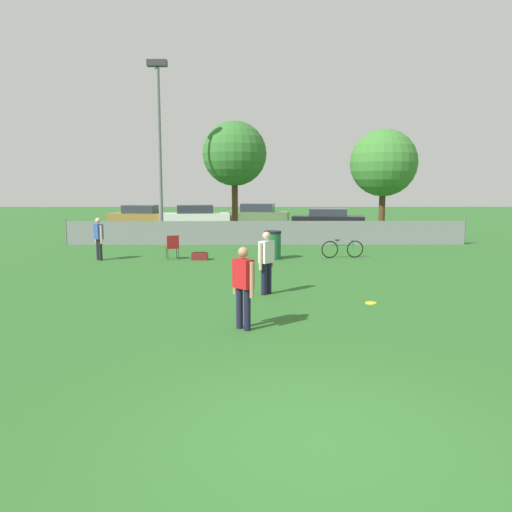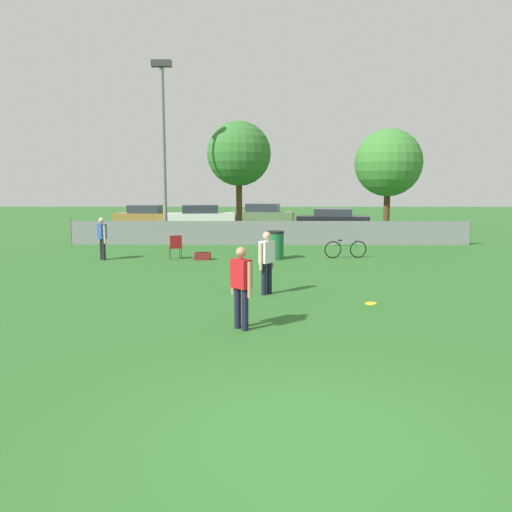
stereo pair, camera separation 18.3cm
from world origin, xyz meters
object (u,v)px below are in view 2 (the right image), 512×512
at_px(parked_car_tan, 146,216).
at_px(parked_car_dark, 333,219).
at_px(trash_bin, 275,245).
at_px(tree_far_right, 388,163).
at_px(spectator_in_blue, 102,236).
at_px(frisbee_disc, 371,303).
at_px(tree_near_pole, 239,154).
at_px(parked_car_white, 200,216).
at_px(light_pole, 163,137).
at_px(gear_bag_sideline, 203,256).
at_px(player_receiver_white, 267,259).
at_px(player_thrower_red, 241,283).
at_px(parked_car_olive, 263,215).
at_px(folding_chair_sideline, 175,246).
at_px(bicycle_sideline, 346,249).

relative_size(parked_car_tan, parked_car_dark, 0.89).
bearing_deg(trash_bin, tree_far_right, 51.21).
xyz_separation_m(spectator_in_blue, frisbee_disc, (8.35, -6.90, -0.86)).
height_order(tree_far_right, spectator_in_blue, tree_far_right).
bearing_deg(parked_car_tan, tree_near_pole, -40.86).
bearing_deg(parked_car_tan, parked_car_white, 2.89).
xyz_separation_m(light_pole, parked_car_tan, (-3.15, 9.88, -4.22)).
distance_m(frisbee_disc, gear_bag_sideline, 8.37).
bearing_deg(trash_bin, player_receiver_white, -93.95).
relative_size(frisbee_disc, parked_car_white, 0.06).
xyz_separation_m(tree_far_right, player_thrower_red, (-6.94, -16.63, -2.96)).
distance_m(light_pole, gear_bag_sideline, 7.47).
distance_m(spectator_in_blue, gear_bag_sideline, 3.75).
bearing_deg(parked_car_dark, trash_bin, -96.78).
bearing_deg(parked_car_olive, trash_bin, -79.14).
relative_size(tree_far_right, spectator_in_blue, 3.59).
bearing_deg(parked_car_tan, parked_car_dark, -1.71).
bearing_deg(frisbee_disc, light_pole, 119.86).
bearing_deg(player_thrower_red, trash_bin, 129.64).
height_order(player_receiver_white, parked_car_tan, player_receiver_white).
xyz_separation_m(player_receiver_white, frisbee_disc, (2.40, -1.04, -0.89)).
height_order(player_thrower_red, parked_car_white, player_thrower_red).
relative_size(tree_far_right, parked_car_tan, 1.32).
xyz_separation_m(light_pole, tree_near_pole, (3.38, 2.78, -0.58)).
bearing_deg(frisbee_disc, player_receiver_white, 156.64).
relative_size(player_receiver_white, parked_car_dark, 0.33).
bearing_deg(trash_bin, folding_chair_sideline, -179.79).
bearing_deg(folding_chair_sideline, parked_car_dark, -138.31).
xyz_separation_m(player_thrower_red, folding_chair_sideline, (-2.76, 9.16, -0.39)).
distance_m(spectator_in_blue, parked_car_tan, 15.28).
relative_size(gear_bag_sideline, parked_car_olive, 0.13).
distance_m(gear_bag_sideline, parked_car_olive, 16.56).
distance_m(tree_far_right, gear_bag_sideline, 12.13).
bearing_deg(bicycle_sideline, frisbee_disc, -102.33).
height_order(player_thrower_red, parked_car_dark, player_thrower_red).
distance_m(light_pole, bicycle_sideline, 10.14).
xyz_separation_m(tree_far_right, parked_car_dark, (-1.89, 5.72, -3.22)).
xyz_separation_m(player_thrower_red, parked_car_dark, (5.05, 22.35, -0.26)).
xyz_separation_m(bicycle_sideline, parked_car_dark, (1.44, 12.88, 0.30)).
distance_m(tree_far_right, trash_bin, 10.12).
relative_size(light_pole, tree_near_pole, 1.38).
distance_m(parked_car_tan, parked_car_white, 3.67).
relative_size(tree_near_pole, parked_car_white, 1.29).
relative_size(frisbee_disc, parked_car_tan, 0.06).
bearing_deg(player_thrower_red, tree_far_right, 112.90).
xyz_separation_m(gear_bag_sideline, parked_car_dark, (6.80, 13.34, 0.50)).
distance_m(player_receiver_white, gear_bag_sideline, 6.38).
height_order(folding_chair_sideline, trash_bin, trash_bin).
height_order(tree_near_pole, player_thrower_red, tree_near_pole).
bearing_deg(folding_chair_sideline, parked_car_tan, -91.10).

